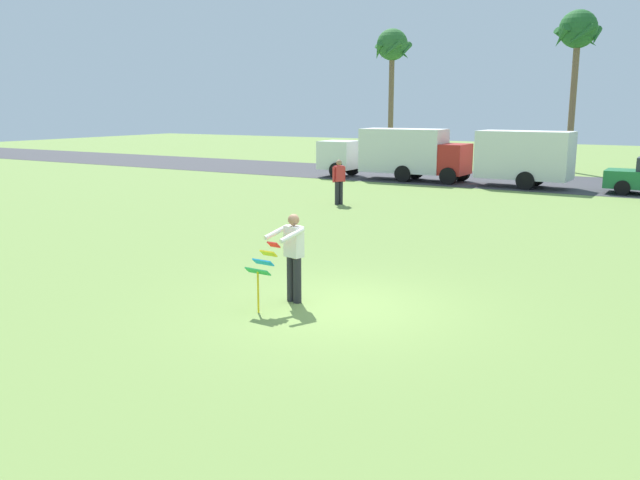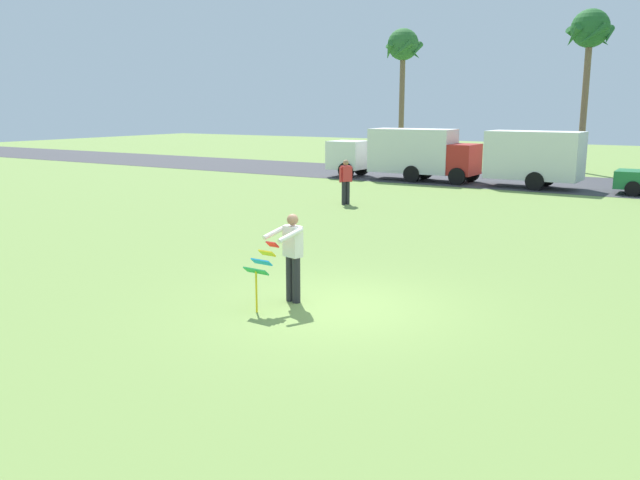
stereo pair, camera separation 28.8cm
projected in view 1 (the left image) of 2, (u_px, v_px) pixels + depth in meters
ground_plane at (340, 307)px, 12.36m from camera, size 120.00×120.00×0.00m
road_strip at (564, 184)px, 32.03m from camera, size 120.00×8.00×0.01m
person_kite_flyer at (293, 254)px, 12.48m from camera, size 0.66×0.74×1.73m
kite_held at (263, 265)px, 11.95m from camera, size 0.52×0.65×1.26m
parked_truck_white_box at (389, 152)px, 33.83m from camera, size 6.76×2.27×2.62m
parked_truck_red_cab at (507, 156)px, 30.82m from camera, size 6.76×2.27×2.62m
palm_tree_left_near at (392, 51)px, 44.11m from camera, size 2.58×2.71×8.90m
palm_tree_right_near at (578, 37)px, 36.48m from camera, size 2.58×2.71×9.04m
person_walker_near at (339, 181)px, 25.10m from camera, size 0.37×0.51×1.73m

